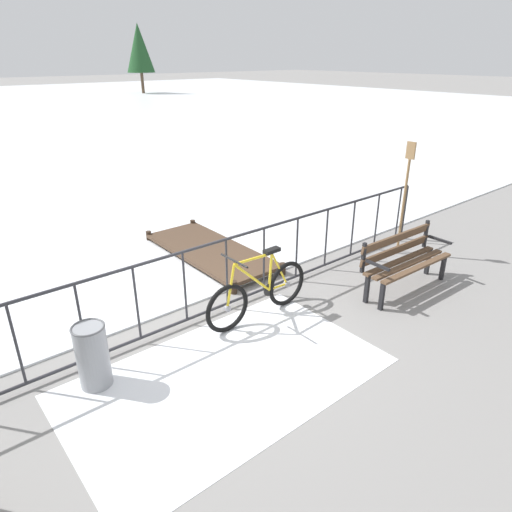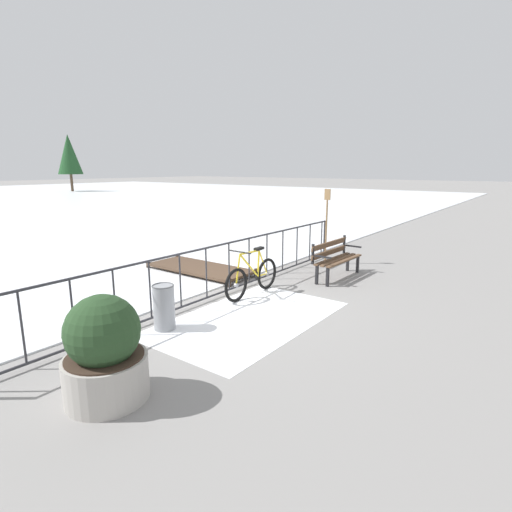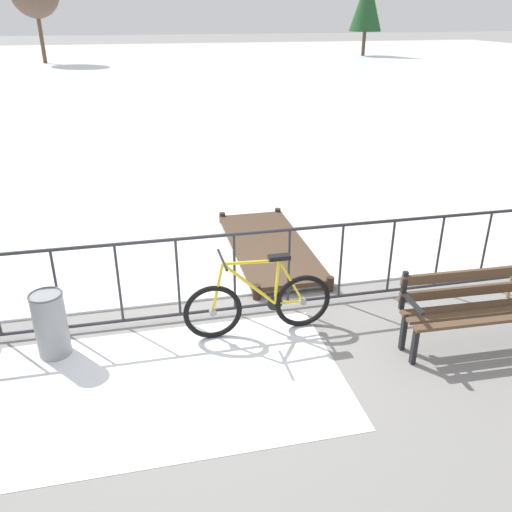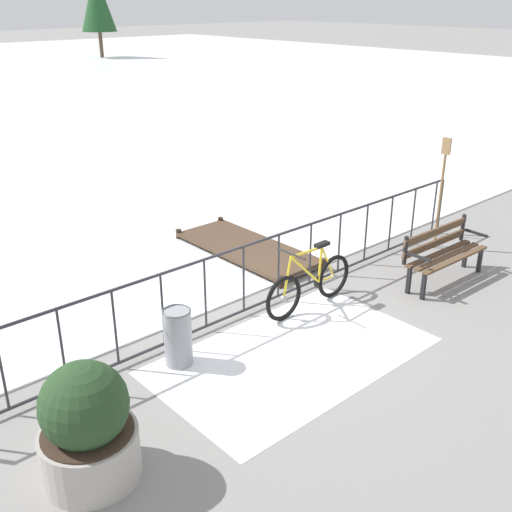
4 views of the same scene
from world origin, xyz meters
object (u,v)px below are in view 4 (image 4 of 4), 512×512
planter_with_shrub (87,427)px  trash_bin (178,337)px  bicycle_near_railing (310,284)px  park_bench (442,250)px  oar_upright (441,187)px

planter_with_shrub → trash_bin: 2.00m
bicycle_near_railing → park_bench: bicycle_near_railing is taller
oar_upright → trash_bin: bearing=-179.9°
bicycle_near_railing → trash_bin: 2.24m
trash_bin → park_bench: bearing=-10.2°
park_bench → planter_with_shrub: 6.15m
planter_with_shrub → oar_upright: bearing=8.1°
bicycle_near_railing → planter_with_shrub: size_ratio=1.42×
oar_upright → bicycle_near_railing: bearing=-178.8°
bicycle_near_railing → park_bench: size_ratio=1.06×
planter_with_shrub → bicycle_near_railing: bearing=13.7°
park_bench → oar_upright: (1.11, 0.81, 0.63)m
bicycle_near_railing → trash_bin: size_ratio=2.34×
planter_with_shrub → oar_upright: size_ratio=0.61×
park_bench → planter_with_shrub: (-6.15, -0.22, 0.04)m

